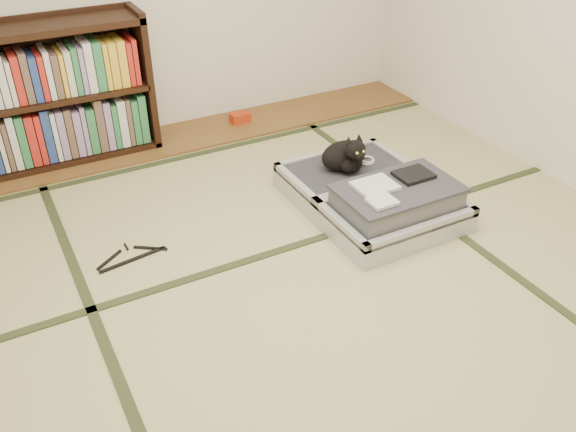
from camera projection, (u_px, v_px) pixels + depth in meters
name	position (u px, v px, depth m)	size (l,w,h in m)	color
floor	(312.00, 294.00, 3.04)	(4.50, 4.50, 0.00)	#BFBA7F
wood_strip	(177.00, 138.00, 4.51)	(4.00, 0.50, 0.02)	brown
red_item	(240.00, 117.00, 4.72)	(0.15, 0.09, 0.07)	#B32E0E
tatami_borders	(268.00, 243.00, 3.40)	(4.00, 4.50, 0.01)	#2D381E
bookcase	(33.00, 102.00, 3.96)	(1.53, 0.35, 0.98)	black
suitcase	(374.00, 196.00, 3.62)	(0.77, 1.03, 0.30)	#ADADB2
cat	(346.00, 156.00, 3.75)	(0.34, 0.35, 0.28)	black
cable_coil	(367.00, 160.00, 3.90)	(0.11, 0.11, 0.03)	white
hanger	(132.00, 256.00, 3.29)	(0.39, 0.20, 0.01)	black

